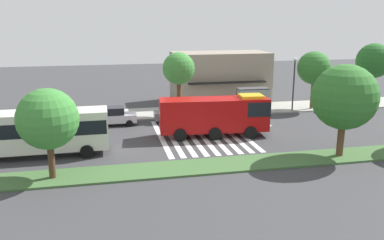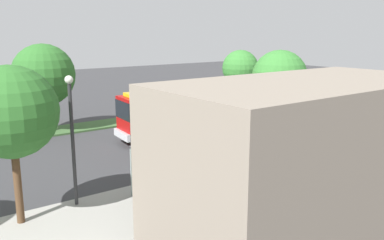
{
  "view_description": "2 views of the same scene",
  "coord_description": "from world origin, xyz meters",
  "views": [
    {
      "loc": [
        -6.7,
        -33.4,
        10.02
      ],
      "look_at": [
        0.68,
        0.42,
        1.32
      ],
      "focal_mm": 37.54,
      "sensor_mm": 36.0,
      "label": 1
    },
    {
      "loc": [
        19.81,
        24.27,
        7.84
      ],
      "look_at": [
        2.46,
        0.78,
        1.55
      ],
      "focal_mm": 38.69,
      "sensor_mm": 36.0,
      "label": 2
    }
  ],
  "objects": [
    {
      "name": "median_tree_west",
      "position": [
        10.16,
        -7.91,
        4.55
      ],
      "size": [
        4.76,
        4.76,
        6.81
      ],
      "color": "#513823",
      "rests_on": "median_strip"
    },
    {
      "name": "sidewalk_tree_west",
      "position": [
        0.79,
        7.41,
        5.03
      ],
      "size": [
        3.34,
        3.34,
        6.63
      ],
      "color": "#513823",
      "rests_on": "sidewalk"
    },
    {
      "name": "fire_truck",
      "position": [
        2.79,
        -0.55,
        1.98
      ],
      "size": [
        9.84,
        3.42,
        3.63
      ],
      "rotation": [
        0.0,
        0.0,
        -0.09
      ],
      "color": "#A50C0C",
      "rests_on": "ground_plane"
    },
    {
      "name": "fire_hydrant",
      "position": [
        -9.69,
        6.91,
        0.49
      ],
      "size": [
        0.28,
        0.28,
        0.7
      ],
      "primitive_type": "cylinder",
      "color": "gold",
      "rests_on": "sidewalk"
    },
    {
      "name": "parked_car_mid",
      "position": [
        -6.12,
        5.21,
        0.91
      ],
      "size": [
        4.32,
        2.09,
        1.79
      ],
      "rotation": [
        0.0,
        0.0,
        -0.01
      ],
      "color": "silver",
      "rests_on": "ground_plane"
    },
    {
      "name": "crosswalk",
      "position": [
        1.43,
        0.0,
        0.01
      ],
      "size": [
        7.65,
        11.53,
        0.01
      ],
      "color": "silver",
      "rests_on": "ground_plane"
    },
    {
      "name": "storefront_building",
      "position": [
        7.36,
        14.67,
        3.04
      ],
      "size": [
        11.74,
        6.67,
        6.09
      ],
      "color": "gray",
      "rests_on": "ground_plane"
    },
    {
      "name": "street_lamp",
      "position": [
        13.59,
        7.01,
        3.62
      ],
      "size": [
        0.36,
        0.36,
        5.86
      ],
      "color": "#2D2D30",
      "rests_on": "sidewalk"
    },
    {
      "name": "sidewalk_tree_east",
      "position": [
        16.11,
        7.41,
        4.75
      ],
      "size": [
        3.68,
        3.68,
        6.47
      ],
      "color": "#513823",
      "rests_on": "sidewalk"
    },
    {
      "name": "median_tree_far_west",
      "position": [
        -10.31,
        -7.91,
        4.0
      ],
      "size": [
        3.83,
        3.83,
        5.8
      ],
      "color": "#47301E",
      "rests_on": "median_strip"
    },
    {
      "name": "median_strip",
      "position": [
        0.0,
        -7.91,
        0.07
      ],
      "size": [
        60.0,
        3.0,
        0.14
      ],
      "primitive_type": "cube",
      "color": "#3D6033",
      "rests_on": "ground_plane"
    },
    {
      "name": "ground_plane",
      "position": [
        0.0,
        0.0,
        0.0
      ],
      "size": [
        120.0,
        120.0,
        0.0
      ],
      "primitive_type": "plane",
      "color": "#38383A"
    },
    {
      "name": "transit_bus",
      "position": [
        -12.13,
        -2.88,
        2.03
      ],
      "size": [
        10.95,
        2.9,
        3.41
      ],
      "rotation": [
        0.0,
        0.0,
        3.15
      ],
      "color": "silver",
      "rests_on": "ground_plane"
    },
    {
      "name": "parked_car_east",
      "position": [
        0.01,
        5.21,
        0.89
      ],
      "size": [
        4.5,
        2.18,
        1.75
      ],
      "rotation": [
        0.0,
        0.0,
        -0.06
      ],
      "color": "#474C51",
      "rests_on": "ground_plane"
    },
    {
      "name": "sidewalk",
      "position": [
        0.0,
        9.08,
        0.07
      ],
      "size": [
        60.0,
        5.34,
        0.14
      ],
      "primitive_type": "cube",
      "color": "#9E9B93",
      "rests_on": "ground_plane"
    },
    {
      "name": "bench_near_shelter",
      "position": [
        5.36,
        7.94,
        0.59
      ],
      "size": [
        1.6,
        0.5,
        0.9
      ],
      "color": "#2D472D",
      "rests_on": "sidewalk"
    },
    {
      "name": "sidewalk_tree_far_east",
      "position": [
        23.62,
        7.41,
        5.36
      ],
      "size": [
        3.98,
        3.98,
        7.26
      ],
      "color": "#513823",
      "rests_on": "sidewalk"
    },
    {
      "name": "bus_stop_shelter",
      "position": [
        9.36,
        7.95,
        1.89
      ],
      "size": [
        3.5,
        1.4,
        2.46
      ],
      "color": "#4C4C51",
      "rests_on": "sidewalk"
    }
  ]
}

